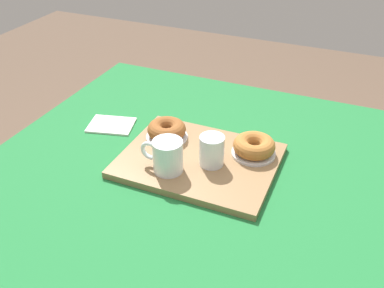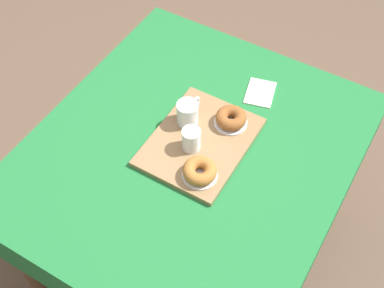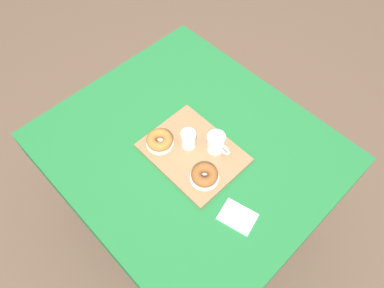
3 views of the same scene
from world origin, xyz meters
TOP-DOWN VIEW (x-y plane):
  - ground_plane at (0.00, 0.00)m, footprint 6.00×6.00m
  - dining_table at (0.00, 0.00)m, footprint 1.23×1.08m
  - serving_tray at (-0.04, 0.02)m, footprint 0.42×0.32m
  - tea_mug_left at (-0.10, -0.07)m, footprint 0.12×0.08m
  - water_glass_near at (0.00, 0.01)m, footprint 0.07×0.07m
  - donut_plate_left at (-0.17, 0.07)m, footprint 0.12×0.12m
  - sugar_donut_left at (-0.17, 0.07)m, footprint 0.11×0.11m
  - donut_plate_right at (0.09, 0.09)m, footprint 0.12×0.12m
  - sugar_donut_right at (0.09, 0.09)m, footprint 0.12×0.12m
  - paper_napkin at (-0.37, 0.09)m, footprint 0.16×0.13m

SIDE VIEW (x-z plane):
  - ground_plane at x=0.00m, z-range 0.00..0.00m
  - dining_table at x=0.00m, z-range 0.28..1.00m
  - paper_napkin at x=-0.37m, z-range 0.73..0.73m
  - serving_tray at x=-0.04m, z-range 0.73..0.75m
  - donut_plate_left at x=-0.17m, z-range 0.75..0.75m
  - donut_plate_right at x=0.09m, z-range 0.75..0.75m
  - sugar_donut_right at x=0.09m, z-range 0.75..0.80m
  - sugar_donut_left at x=-0.17m, z-range 0.75..0.80m
  - water_glass_near at x=0.00m, z-range 0.74..0.83m
  - tea_mug_left at x=-0.10m, z-range 0.74..0.83m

